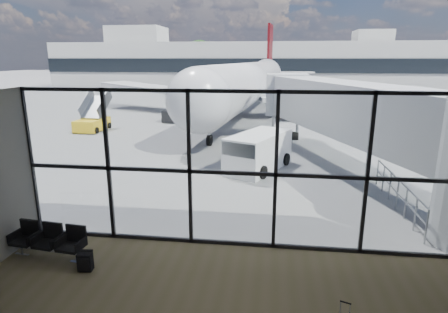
% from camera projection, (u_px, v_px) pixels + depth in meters
% --- Properties ---
extents(ground, '(220.00, 220.00, 0.00)m').
position_uv_depth(ground, '(265.00, 99.00, 49.27)').
color(ground, slate).
rests_on(ground, ground).
extents(lounge_shell, '(12.02, 8.01, 4.51)m').
position_uv_depth(lounge_shell, '(197.00, 238.00, 5.65)').
color(lounge_shell, brown).
rests_on(lounge_shell, ground).
extents(glass_curtain_wall, '(12.10, 0.12, 4.50)m').
position_uv_depth(glass_curtain_wall, '(232.00, 171.00, 10.35)').
color(glass_curtain_wall, white).
rests_on(glass_curtain_wall, ground).
extents(jet_bridge, '(8.00, 16.50, 4.33)m').
position_uv_depth(jet_bridge, '(361.00, 117.00, 16.39)').
color(jet_bridge, '#ABADB0').
rests_on(jet_bridge, ground).
extents(apron_railing, '(0.06, 5.46, 1.11)m').
position_uv_depth(apron_railing, '(398.00, 190.00, 13.39)').
color(apron_railing, gray).
rests_on(apron_railing, ground).
extents(far_terminal, '(80.00, 12.20, 11.00)m').
position_uv_depth(far_terminal, '(266.00, 64.00, 69.33)').
color(far_terminal, '#BBBCB7').
rests_on(far_terminal, ground).
extents(tree_0, '(4.95, 4.95, 7.12)m').
position_uv_depth(tree_0, '(69.00, 61.00, 84.44)').
color(tree_0, '#382619').
rests_on(tree_0, ground).
extents(tree_1, '(5.61, 5.61, 8.07)m').
position_uv_depth(tree_1, '(94.00, 58.00, 83.53)').
color(tree_1, '#382619').
rests_on(tree_1, ground).
extents(tree_2, '(6.27, 6.27, 9.03)m').
position_uv_depth(tree_2, '(120.00, 55.00, 82.61)').
color(tree_2, '#382619').
rests_on(tree_2, ground).
extents(tree_3, '(4.95, 4.95, 7.12)m').
position_uv_depth(tree_3, '(146.00, 61.00, 82.17)').
color(tree_3, '#382619').
rests_on(tree_3, ground).
extents(tree_4, '(5.61, 5.61, 8.07)m').
position_uv_depth(tree_4, '(173.00, 58.00, 81.26)').
color(tree_4, '#382619').
rests_on(tree_4, ground).
extents(tree_5, '(6.27, 6.27, 9.03)m').
position_uv_depth(tree_5, '(200.00, 55.00, 80.34)').
color(tree_5, '#382619').
rests_on(tree_5, ground).
extents(seating_row, '(2.13, 0.80, 0.94)m').
position_uv_depth(seating_row, '(50.00, 239.00, 10.16)').
color(seating_row, gray).
rests_on(seating_row, ground).
extents(backpack, '(0.38, 0.35, 0.54)m').
position_uv_depth(backpack, '(85.00, 262.00, 9.52)').
color(backpack, black).
rests_on(backpack, ground).
extents(airliner, '(32.31, 37.54, 9.68)m').
position_uv_depth(airliner, '(249.00, 83.00, 36.05)').
color(airliner, silver).
rests_on(airliner, ground).
extents(service_van, '(3.29, 4.43, 1.77)m').
position_uv_depth(service_van, '(258.00, 151.00, 18.10)').
color(service_van, white).
rests_on(service_van, ground).
extents(belt_loader, '(1.66, 3.94, 1.79)m').
position_uv_depth(belt_loader, '(174.00, 114.00, 32.46)').
color(belt_loader, black).
rests_on(belt_loader, ground).
extents(mobile_stairs, '(1.90, 3.47, 2.43)m').
position_uv_depth(mobile_stairs, '(93.00, 123.00, 28.06)').
color(mobile_stairs, yellow).
rests_on(mobile_stairs, ground).
extents(traffic_cone_a, '(0.47, 0.47, 0.67)m').
position_uv_depth(traffic_cone_a, '(250.00, 153.00, 20.28)').
color(traffic_cone_a, '#FF5D0D').
rests_on(traffic_cone_a, ground).
extents(traffic_cone_b, '(0.48, 0.48, 0.68)m').
position_uv_depth(traffic_cone_b, '(246.00, 142.00, 22.66)').
color(traffic_cone_b, '#CF5A0A').
rests_on(traffic_cone_b, ground).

